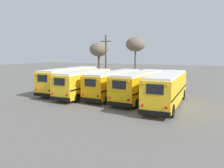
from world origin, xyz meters
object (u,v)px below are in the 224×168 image
(school_bus_4, at_px, (167,88))
(bare_tree_1, at_px, (135,45))
(school_bus_1, at_px, (85,82))
(school_bus_2, at_px, (115,83))
(school_bus_3, at_px, (140,85))
(bare_tree_0, at_px, (99,50))
(school_bus_0, at_px, (70,79))
(utility_pole, at_px, (106,59))

(school_bus_4, relative_size, bare_tree_1, 1.32)
(school_bus_1, xyz_separation_m, school_bus_4, (9.82, -0.58, 0.09))
(school_bus_1, height_order, school_bus_2, school_bus_1)
(school_bus_4, bearing_deg, school_bus_1, 176.59)
(school_bus_3, bearing_deg, bare_tree_0, 132.56)
(school_bus_3, height_order, bare_tree_1, bare_tree_1)
(school_bus_4, distance_m, bare_tree_1, 20.23)
(school_bus_1, xyz_separation_m, school_bus_3, (6.55, 0.92, 0.02))
(school_bus_1, height_order, bare_tree_1, bare_tree_1)
(bare_tree_1, bearing_deg, school_bus_4, -60.56)
(school_bus_0, xyz_separation_m, utility_pole, (0.78, 8.59, 2.45))
(school_bus_2, relative_size, bare_tree_1, 1.29)
(school_bus_4, bearing_deg, utility_pole, 139.26)
(bare_tree_1, bearing_deg, school_bus_2, -78.44)
(bare_tree_0, distance_m, bare_tree_1, 7.40)
(utility_pole, bearing_deg, school_bus_4, -40.74)
(school_bus_2, relative_size, utility_pole, 1.31)
(bare_tree_1, bearing_deg, school_bus_1, -90.63)
(school_bus_3, distance_m, bare_tree_0, 20.63)
(school_bus_1, bearing_deg, bare_tree_1, 89.37)
(bare_tree_1, bearing_deg, school_bus_3, -67.78)
(school_bus_0, bearing_deg, school_bus_1, -23.58)
(school_bus_2, height_order, bare_tree_1, bare_tree_1)
(school_bus_0, height_order, school_bus_3, school_bus_0)
(school_bus_2, height_order, school_bus_4, school_bus_4)
(school_bus_0, bearing_deg, school_bus_4, -8.74)
(school_bus_0, xyz_separation_m, school_bus_2, (6.55, -0.04, -0.09))
(school_bus_2, distance_m, utility_pole, 10.69)
(school_bus_2, bearing_deg, school_bus_3, -8.18)
(school_bus_1, relative_size, utility_pole, 1.19)
(school_bus_1, xyz_separation_m, utility_pole, (-2.49, 10.02, 2.51))
(school_bus_1, bearing_deg, bare_tree_0, 114.27)
(bare_tree_1, bearing_deg, school_bus_0, -102.92)
(school_bus_1, relative_size, school_bus_2, 0.91)
(school_bus_4, bearing_deg, school_bus_2, 163.23)
(school_bus_2, xyz_separation_m, school_bus_3, (3.27, -0.47, 0.04))
(school_bus_0, distance_m, utility_pole, 8.97)
(school_bus_1, relative_size, school_bus_3, 0.92)
(school_bus_2, distance_m, bare_tree_0, 18.26)
(school_bus_3, distance_m, bare_tree_1, 17.56)
(school_bus_3, relative_size, school_bus_4, 0.98)
(school_bus_0, distance_m, bare_tree_0, 15.43)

